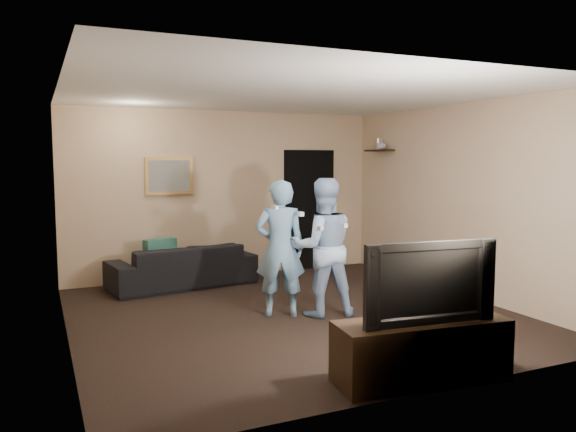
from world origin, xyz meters
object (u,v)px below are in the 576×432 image
sofa (183,266)px  wii_player_left (280,248)px  television (423,280)px  tv_console (421,351)px  wii_player_right (323,247)px

sofa → wii_player_left: (0.68, -2.00, 0.50)m
television → wii_player_left: size_ratio=0.73×
tv_console → wii_player_left: bearing=103.5°
tv_console → wii_player_right: wii_player_right is taller
wii_player_left → wii_player_right: wii_player_right is taller
television → wii_player_right: size_ratio=0.72×
sofa → tv_console: bearing=94.7°
tv_console → television: bearing=6.3°
tv_console → television: 0.60m
sofa → wii_player_right: (1.15, -2.19, 0.51)m
wii_player_left → wii_player_right: size_ratio=0.99×
tv_console → wii_player_right: bearing=91.6°
tv_console → television: size_ratio=1.26×
sofa → television: (0.97, -4.29, 0.55)m
wii_player_left → television: bearing=-82.8°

